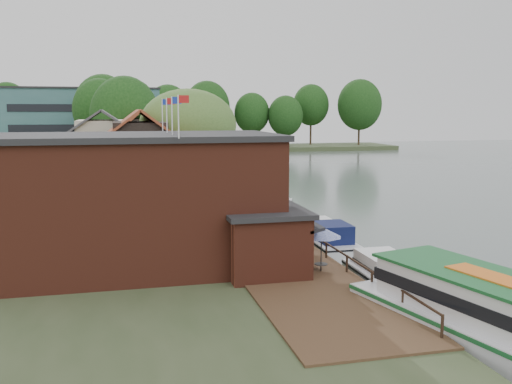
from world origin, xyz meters
TOP-DOWN VIEW (x-y plane):
  - ground at (0.00, 0.00)m, footprint 260.00×260.00m
  - quay_deck at (-8.00, 10.00)m, footprint 6.00×50.00m
  - quay_rail at (-5.30, 10.50)m, footprint 0.20×49.00m
  - pub at (-14.00, -1.00)m, footprint 20.00×11.00m
  - hotel_block at (-22.00, 70.00)m, footprint 25.40×12.40m
  - cottage_a at (-15.00, 14.00)m, footprint 8.60×7.60m
  - cottage_b at (-18.00, 24.00)m, footprint 9.60×8.60m
  - cottage_c at (-14.00, 33.00)m, footprint 7.60×7.60m
  - willow at (-10.50, 19.00)m, footprint 8.60×8.60m
  - umbrella_0 at (-6.54, -4.47)m, footprint 2.14×2.14m
  - umbrella_1 at (-7.65, -1.93)m, footprint 2.08×2.08m
  - umbrella_2 at (-6.94, 1.57)m, footprint 2.40×2.40m
  - umbrella_3 at (-8.24, 5.20)m, footprint 2.13×2.13m
  - umbrella_4 at (-6.85, 8.32)m, footprint 2.40×2.40m
  - cruiser_0 at (-3.17, -6.25)m, footprint 3.20×9.44m
  - cruiser_1 at (-3.15, 3.98)m, footprint 3.17×9.20m
  - cruiser_2 at (-3.56, 15.59)m, footprint 6.72×11.04m
  - cruiser_3 at (-3.11, 23.94)m, footprint 5.52×10.11m
  - swan at (-4.50, -9.15)m, footprint 0.44×0.44m
  - bank_tree_0 at (-15.56, 41.11)m, footprint 8.53×8.53m
  - bank_tree_1 at (-18.72, 49.73)m, footprint 7.40×7.40m
  - bank_tree_2 at (-18.42, 56.98)m, footprint 8.66×8.66m
  - bank_tree_3 at (-13.13, 76.85)m, footprint 7.66×7.66m
  - bank_tree_4 at (-15.03, 86.95)m, footprint 8.01×8.01m
  - bank_tree_5 at (-11.53, 95.80)m, footprint 8.39×8.39m

SIDE VIEW (x-z plane):
  - ground at x=0.00m, z-range 0.00..0.00m
  - swan at x=-4.50m, z-range 0.00..0.44m
  - quay_deck at x=-8.00m, z-range 1.00..1.10m
  - cruiser_1 at x=-3.15m, z-range 0.00..2.18m
  - cruiser_0 at x=-3.17m, z-range 0.00..2.26m
  - cruiser_3 at x=-3.11m, z-range 0.00..2.32m
  - cruiser_2 at x=-3.56m, z-range 0.00..2.57m
  - quay_rail at x=-5.30m, z-range 1.00..2.00m
  - umbrella_0 at x=-6.54m, z-range 1.10..3.48m
  - umbrella_1 at x=-7.65m, z-range 1.10..3.48m
  - umbrella_2 at x=-6.94m, z-range 1.10..3.48m
  - umbrella_3 at x=-8.24m, z-range 1.10..3.48m
  - umbrella_4 at x=-6.85m, z-range 1.10..3.48m
  - pub at x=-14.00m, z-range 1.00..8.30m
  - cottage_a at x=-15.00m, z-range 1.00..9.50m
  - cottage_b at x=-18.00m, z-range 1.00..9.50m
  - cottage_c at x=-14.00m, z-range 1.00..9.50m
  - willow at x=-10.50m, z-range 1.00..11.43m
  - bank_tree_4 at x=-15.03m, z-range 1.00..12.15m
  - hotel_block at x=-22.00m, z-range 1.00..13.30m
  - bank_tree_0 at x=-15.56m, z-range 1.00..13.77m
  - bank_tree_1 at x=-18.72m, z-range 1.00..13.87m
  - bank_tree_5 at x=-11.53m, z-range 1.00..14.35m
  - bank_tree_2 at x=-18.42m, z-range 1.00..14.89m
  - bank_tree_3 at x=-13.13m, z-range 1.00..15.13m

